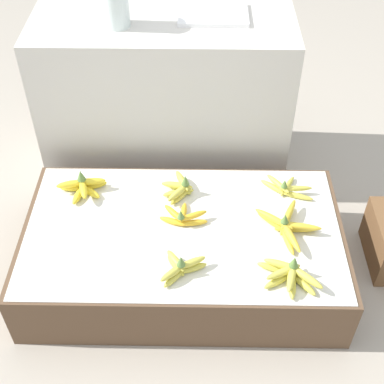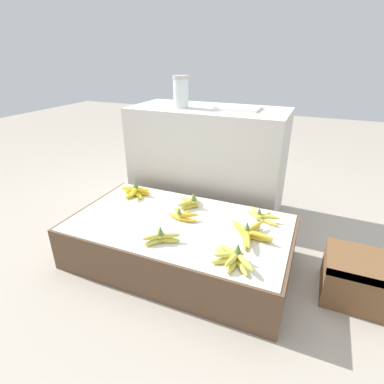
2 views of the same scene
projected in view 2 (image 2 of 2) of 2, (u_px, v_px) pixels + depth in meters
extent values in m
plane|color=#A89E8E|center=(180.00, 259.00, 1.81)|extent=(10.00, 10.00, 0.00)
cube|color=brown|center=(180.00, 242.00, 1.75)|extent=(1.25, 0.71, 0.26)
cube|color=silver|center=(179.00, 222.00, 1.70)|extent=(1.21, 0.69, 0.00)
cube|color=beige|center=(207.00, 160.00, 2.27)|extent=(1.12, 0.52, 0.78)
cube|color=brown|center=(356.00, 278.00, 1.49)|extent=(0.31, 0.30, 0.22)
cube|color=#4E3520|center=(363.00, 280.00, 1.34)|extent=(0.31, 0.02, 0.02)
ellipsoid|color=gold|center=(169.00, 240.00, 1.51)|extent=(0.11, 0.06, 0.03)
ellipsoid|color=gold|center=(160.00, 236.00, 1.54)|extent=(0.08, 0.11, 0.03)
ellipsoid|color=gold|center=(155.00, 242.00, 1.50)|extent=(0.09, 0.10, 0.03)
ellipsoid|color=gold|center=(169.00, 235.00, 1.50)|extent=(0.11, 0.07, 0.03)
ellipsoid|color=gold|center=(160.00, 232.00, 1.53)|extent=(0.08, 0.11, 0.03)
ellipsoid|color=gold|center=(153.00, 237.00, 1.49)|extent=(0.10, 0.10, 0.03)
cone|color=#5B7F3D|center=(160.00, 230.00, 1.48)|extent=(0.03, 0.03, 0.04)
ellipsoid|color=gold|center=(227.00, 254.00, 1.40)|extent=(0.14, 0.07, 0.03)
ellipsoid|color=gold|center=(226.00, 261.00, 1.36)|extent=(0.13, 0.10, 0.03)
ellipsoid|color=gold|center=(233.00, 265.00, 1.33)|extent=(0.04, 0.14, 0.03)
ellipsoid|color=gold|center=(241.00, 266.00, 1.33)|extent=(0.11, 0.13, 0.03)
ellipsoid|color=gold|center=(231.00, 251.00, 1.38)|extent=(0.14, 0.07, 0.03)
ellipsoid|color=gold|center=(229.00, 255.00, 1.35)|extent=(0.14, 0.09, 0.03)
ellipsoid|color=gold|center=(233.00, 258.00, 1.33)|extent=(0.06, 0.14, 0.03)
ellipsoid|color=gold|center=(244.00, 261.00, 1.31)|extent=(0.12, 0.12, 0.03)
cone|color=#5B7F3D|center=(238.00, 248.00, 1.34)|extent=(0.03, 0.03, 0.04)
ellipsoid|color=gold|center=(187.00, 220.00, 1.69)|extent=(0.11, 0.04, 0.02)
ellipsoid|color=gold|center=(184.00, 214.00, 1.75)|extent=(0.03, 0.11, 0.02)
ellipsoid|color=gold|center=(175.00, 217.00, 1.73)|extent=(0.11, 0.06, 0.02)
ellipsoid|color=gold|center=(189.00, 215.00, 1.70)|extent=(0.11, 0.07, 0.02)
ellipsoid|color=gold|center=(177.00, 212.00, 1.73)|extent=(0.09, 0.10, 0.02)
cone|color=#5B7F3D|center=(179.00, 210.00, 1.68)|extent=(0.03, 0.03, 0.04)
ellipsoid|color=gold|center=(246.00, 240.00, 1.51)|extent=(0.06, 0.17, 0.03)
ellipsoid|color=gold|center=(256.00, 238.00, 1.53)|extent=(0.17, 0.03, 0.03)
ellipsoid|color=gold|center=(252.00, 232.00, 1.58)|extent=(0.09, 0.17, 0.03)
ellipsoid|color=gold|center=(242.00, 231.00, 1.58)|extent=(0.14, 0.14, 0.03)
ellipsoid|color=gold|center=(248.00, 238.00, 1.48)|extent=(0.08, 0.17, 0.03)
ellipsoid|color=gold|center=(257.00, 234.00, 1.51)|extent=(0.17, 0.05, 0.03)
ellipsoid|color=gold|center=(254.00, 227.00, 1.57)|extent=(0.09, 0.17, 0.03)
ellipsoid|color=gold|center=(241.00, 227.00, 1.57)|extent=(0.15, 0.12, 0.03)
cone|color=#5B7F3D|center=(247.00, 226.00, 1.52)|extent=(0.03, 0.03, 0.04)
ellipsoid|color=yellow|center=(131.00, 192.00, 2.03)|extent=(0.12, 0.03, 0.03)
ellipsoid|color=yellow|center=(132.00, 195.00, 1.98)|extent=(0.06, 0.12, 0.03)
ellipsoid|color=yellow|center=(138.00, 195.00, 1.98)|extent=(0.11, 0.09, 0.03)
ellipsoid|color=yellow|center=(142.00, 193.00, 2.01)|extent=(0.12, 0.06, 0.03)
ellipsoid|color=yellow|center=(129.00, 188.00, 2.01)|extent=(0.12, 0.06, 0.03)
ellipsoid|color=yellow|center=(134.00, 191.00, 1.96)|extent=(0.06, 0.12, 0.03)
ellipsoid|color=yellow|center=(141.00, 189.00, 1.99)|extent=(0.12, 0.04, 0.03)
cone|color=#5B7F3D|center=(135.00, 183.00, 1.98)|extent=(0.04, 0.04, 0.05)
ellipsoid|color=gold|center=(195.00, 202.00, 1.89)|extent=(0.06, 0.13, 0.03)
ellipsoid|color=gold|center=(190.00, 203.00, 1.88)|extent=(0.13, 0.09, 0.03)
ellipsoid|color=gold|center=(189.00, 205.00, 1.85)|extent=(0.13, 0.06, 0.03)
ellipsoid|color=gold|center=(189.00, 207.00, 1.84)|extent=(0.10, 0.12, 0.03)
ellipsoid|color=gold|center=(194.00, 199.00, 1.87)|extent=(0.08, 0.13, 0.03)
ellipsoid|color=gold|center=(189.00, 200.00, 1.86)|extent=(0.13, 0.05, 0.03)
ellipsoid|color=gold|center=(187.00, 203.00, 1.82)|extent=(0.10, 0.12, 0.03)
cone|color=#5B7F3D|center=(194.00, 196.00, 1.82)|extent=(0.03, 0.03, 0.04)
ellipsoid|color=gold|center=(268.00, 222.00, 1.68)|extent=(0.14, 0.06, 0.02)
ellipsoid|color=gold|center=(264.00, 216.00, 1.74)|extent=(0.09, 0.13, 0.02)
ellipsoid|color=gold|center=(254.00, 215.00, 1.75)|extent=(0.12, 0.11, 0.02)
ellipsoid|color=gold|center=(268.00, 216.00, 1.69)|extent=(0.14, 0.03, 0.02)
ellipsoid|color=gold|center=(256.00, 212.00, 1.73)|extent=(0.10, 0.12, 0.02)
cone|color=#5B7F3D|center=(259.00, 210.00, 1.69)|extent=(0.03, 0.03, 0.04)
cylinder|color=silver|center=(181.00, 94.00, 2.07)|extent=(0.11, 0.11, 0.19)
cylinder|color=#B7B2A8|center=(181.00, 77.00, 2.02)|extent=(0.11, 0.11, 0.02)
cube|color=white|center=(238.00, 108.00, 2.04)|extent=(0.29, 0.22, 0.02)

